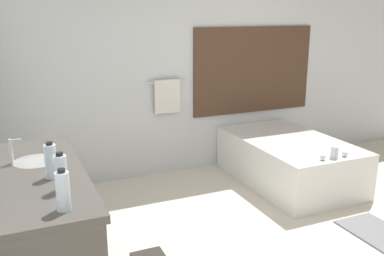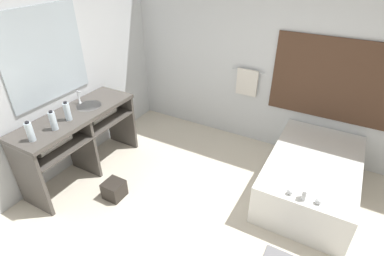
% 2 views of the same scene
% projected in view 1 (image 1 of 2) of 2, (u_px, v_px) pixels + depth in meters
% --- Properties ---
extents(ground_plane, '(16.00, 16.00, 0.00)m').
position_uv_depth(ground_plane, '(293.00, 254.00, 3.56)').
color(ground_plane, beige).
rests_on(ground_plane, ground).
extents(wall_back_with_blinds, '(7.40, 0.13, 2.70)m').
position_uv_depth(wall_back_with_blinds, '(190.00, 64.00, 5.19)').
color(wall_back_with_blinds, silver).
rests_on(wall_back_with_blinds, ground_plane).
extents(vanity_counter, '(0.58, 1.62, 0.92)m').
position_uv_depth(vanity_counter, '(43.00, 204.00, 2.93)').
color(vanity_counter, '#4C4742').
rests_on(vanity_counter, ground_plane).
extents(sink_faucet, '(0.09, 0.04, 0.18)m').
position_uv_depth(sink_faucet, '(11.00, 152.00, 2.98)').
color(sink_faucet, silver).
rests_on(sink_faucet, vanity_counter).
extents(bathtub, '(1.03, 1.69, 0.64)m').
position_uv_depth(bathtub, '(288.00, 158.00, 5.03)').
color(bathtub, white).
rests_on(bathtub, ground_plane).
extents(water_bottle_1, '(0.08, 0.08, 0.24)m').
position_uv_depth(water_bottle_1, '(51.00, 161.00, 2.71)').
color(water_bottle_1, silver).
rests_on(water_bottle_1, vanity_counter).
extents(water_bottle_2, '(0.08, 0.08, 0.24)m').
position_uv_depth(water_bottle_2, '(63.00, 191.00, 2.27)').
color(water_bottle_2, silver).
rests_on(water_bottle_2, vanity_counter).
extents(water_bottle_3, '(0.08, 0.08, 0.24)m').
position_uv_depth(water_bottle_3, '(61.00, 173.00, 2.52)').
color(water_bottle_3, silver).
rests_on(water_bottle_3, vanity_counter).
extents(bath_mat, '(0.45, 0.64, 0.02)m').
position_uv_depth(bath_mat, '(377.00, 232.00, 3.90)').
color(bath_mat, slate).
rests_on(bath_mat, ground_plane).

